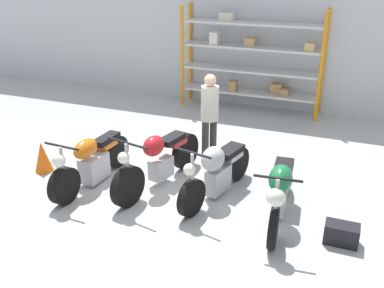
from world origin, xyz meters
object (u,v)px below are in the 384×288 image
Objects in this scene: shelving_rack at (251,59)px; person_browsing at (210,111)px; motorcycle_orange at (92,162)px; motorcycle_green at (280,189)px; toolbox at (341,234)px; motorcycle_silver at (217,170)px; motorcycle_red at (159,160)px; traffic_cone at (43,157)px.

shelving_rack is 3.18m from person_browsing.
person_browsing reaches higher than motorcycle_orange.
motorcycle_green is 4.59× the size of toolbox.
motorcycle_silver reaches higher than motorcycle_green.
motorcycle_orange is 0.91× the size of motorcycle_red.
motorcycle_green is 4.17m from traffic_cone.
motorcycle_green is at bearing -0.01° from traffic_cone.
shelving_rack is at bearing 117.04° from toolbox.
shelving_rack reaches higher than person_browsing.
motorcycle_orange is at bearing -107.00° from shelving_rack.
person_browsing is (-1.59, 1.52, 0.47)m from motorcycle_green.
motorcycle_silver is (2.06, 0.36, 0.05)m from motorcycle_orange.
motorcycle_orange is 1.03× the size of motorcycle_silver.
traffic_cone is at bearing -70.58° from motorcycle_red.
person_browsing is 3.71× the size of toolbox.
motorcycle_silver reaches higher than traffic_cone.
motorcycle_orange is 0.98× the size of motorcycle_green.
traffic_cone is (-4.17, 0.00, -0.21)m from motorcycle_green.
motorcycle_red reaches higher than motorcycle_green.
motorcycle_red is (1.06, 0.35, 0.05)m from motorcycle_orange.
person_browsing is (0.05, -3.17, -0.31)m from shelving_rack.
motorcycle_silver is at bearing 5.42° from traffic_cone.
person_browsing is at bearing 144.11° from toolbox.
motorcycle_green reaches higher than toolbox.
person_browsing is (0.44, 1.24, 0.51)m from motorcycle_red.
motorcycle_orange is at bearing -3.54° from traffic_cone.
person_browsing is at bearing 30.52° from traffic_cone.
shelving_rack is 1.77× the size of motorcycle_silver.
motorcycle_green is (3.09, 0.07, 0.09)m from motorcycle_orange.
shelving_rack is 7.78× the size of toolbox.
shelving_rack is 5.68m from toolbox.
motorcycle_silver is 4.39× the size of toolbox.
person_browsing is at bearing 172.38° from motorcycle_red.
traffic_cone is (-2.57, -1.52, -0.68)m from person_browsing.
toolbox is at bearing 86.80° from motorcycle_silver.
motorcycle_red is 2.99m from toolbox.
shelving_rack is 1.70× the size of motorcycle_green.
motorcycle_red reaches higher than traffic_cone.
shelving_rack is at bearing 166.29° from motorcycle_orange.
motorcycle_orange is 1.12m from motorcycle_red.
motorcycle_silver reaches higher than motorcycle_orange.
toolbox is at bearing -62.96° from shelving_rack.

